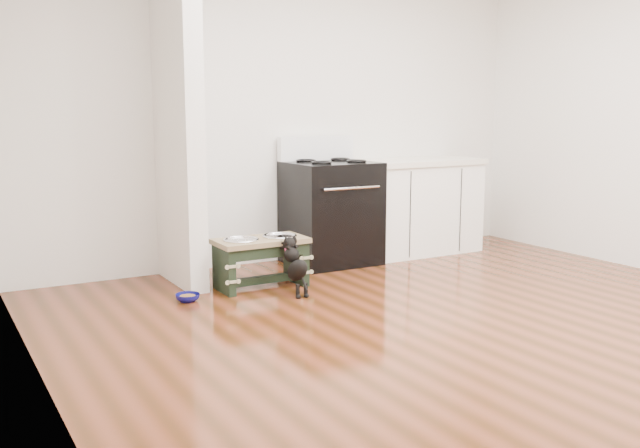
# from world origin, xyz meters

# --- Properties ---
(ground) EXTENTS (5.00, 5.00, 0.00)m
(ground) POSITION_xyz_m (0.00, 0.00, 0.00)
(ground) COLOR #401F0B
(ground) RESTS_ON ground
(room_shell) EXTENTS (5.00, 5.00, 5.00)m
(room_shell) POSITION_xyz_m (0.00, 0.00, 1.62)
(room_shell) COLOR silver
(room_shell) RESTS_ON ground
(partition_wall) EXTENTS (0.15, 0.80, 2.70)m
(partition_wall) POSITION_xyz_m (-1.18, 2.10, 1.35)
(partition_wall) COLOR silver
(partition_wall) RESTS_ON ground
(oven_range) EXTENTS (0.76, 0.69, 1.14)m
(oven_range) POSITION_xyz_m (0.25, 2.16, 0.48)
(oven_range) COLOR black
(oven_range) RESTS_ON ground
(cabinet_run) EXTENTS (1.24, 0.64, 0.91)m
(cabinet_run) POSITION_xyz_m (1.23, 2.18, 0.45)
(cabinet_run) COLOR white
(cabinet_run) RESTS_ON ground
(dog_feeder) EXTENTS (0.71, 0.38, 0.41)m
(dog_feeder) POSITION_xyz_m (-0.68, 1.66, 0.28)
(dog_feeder) COLOR black
(dog_feeder) RESTS_ON ground
(puppy) EXTENTS (0.13, 0.37, 0.43)m
(puppy) POSITION_xyz_m (-0.56, 1.33, 0.24)
(puppy) COLOR black
(puppy) RESTS_ON ground
(floor_bowl) EXTENTS (0.21, 0.21, 0.06)m
(floor_bowl) POSITION_xyz_m (-1.33, 1.55, 0.03)
(floor_bowl) COLOR #0D0D5B
(floor_bowl) RESTS_ON ground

